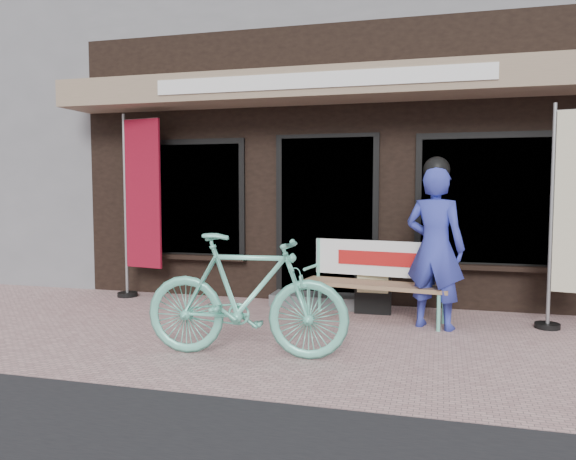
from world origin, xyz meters
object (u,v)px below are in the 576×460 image
(bicycle, at_px, (246,295))
(menu_stand, at_px, (373,277))
(person, at_px, (435,245))
(bench, at_px, (377,274))
(nobori_red, at_px, (140,204))

(bicycle, distance_m, menu_stand, 2.18)
(menu_stand, bearing_deg, person, -34.69)
(bench, height_order, bicycle, bicycle)
(person, xyz_separation_m, bicycle, (-1.61, -1.50, -0.35))
(menu_stand, bearing_deg, bicycle, -115.15)
(bicycle, height_order, nobori_red, nobori_red)
(bench, height_order, nobori_red, nobori_red)
(bicycle, distance_m, nobori_red, 3.19)
(bench, distance_m, menu_stand, 0.27)
(person, height_order, nobori_red, nobori_red)
(person, distance_m, nobori_red, 3.95)
(bench, bearing_deg, menu_stand, 115.14)
(person, relative_size, nobori_red, 0.73)
(person, xyz_separation_m, nobori_red, (-3.88, 0.63, 0.39))
(bench, relative_size, bicycle, 0.92)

